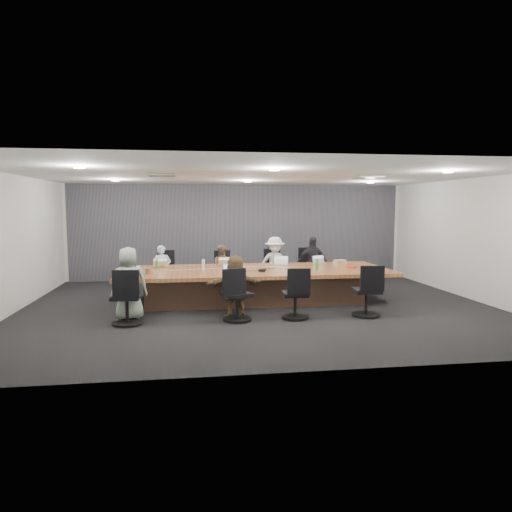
{
  "coord_description": "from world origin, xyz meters",
  "views": [
    {
      "loc": [
        -1.45,
        -9.59,
        2.14
      ],
      "look_at": [
        0.0,
        0.4,
        1.05
      ],
      "focal_mm": 32.0,
      "sensor_mm": 36.0,
      "label": 1
    }
  ],
  "objects": [
    {
      "name": "person_4",
      "position": [
        -2.6,
        -0.85,
        0.7
      ],
      "size": [
        0.73,
        0.53,
        1.4
      ],
      "primitive_type": "imported",
      "rotation": [
        0.0,
        0.0,
        3.27
      ],
      "color": "gray",
      "rests_on": "ground"
    },
    {
      "name": "floor",
      "position": [
        0.0,
        0.0,
        0.0
      ],
      "size": [
        10.0,
        8.0,
        0.0
      ],
      "primitive_type": "cube",
      "color": "black",
      "rests_on": "ground"
    },
    {
      "name": "wall_front",
      "position": [
        0.0,
        -4.0,
        1.4
      ],
      "size": [
        10.0,
        0.0,
        2.8
      ],
      "primitive_type": "cube",
      "rotation": [
        -1.57,
        0.0,
        0.0
      ],
      "color": "silver",
      "rests_on": "ground"
    },
    {
      "name": "chair_1",
      "position": [
        -0.63,
        2.2,
        0.4
      ],
      "size": [
        0.58,
        0.58,
        0.79
      ],
      "primitive_type": null,
      "rotation": [
        0.0,
        0.0,
        3.22
      ],
      "color": "black",
      "rests_on": "ground"
    },
    {
      "name": "wall_right",
      "position": [
        5.0,
        0.0,
        1.4
      ],
      "size": [
        0.0,
        8.0,
        2.8
      ],
      "primitive_type": "cube",
      "rotation": [
        1.57,
        0.0,
        -1.57
      ],
      "color": "silver",
      "rests_on": "ground"
    },
    {
      "name": "bottle_green_left",
      "position": [
        -2.21,
        0.85,
        0.85
      ],
      "size": [
        0.08,
        0.08,
        0.22
      ],
      "primitive_type": "cylinder",
      "rotation": [
        0.0,
        0.0,
        0.41
      ],
      "color": "#378F31",
      "rests_on": "conference_table"
    },
    {
      "name": "snack_packet",
      "position": [
        2.2,
        0.38,
        0.76
      ],
      "size": [
        0.24,
        0.24,
        0.04
      ],
      "primitive_type": "cube",
      "rotation": [
        0.0,
        0.0,
        -0.8
      ],
      "color": "red",
      "rests_on": "conference_table"
    },
    {
      "name": "laptop_0",
      "position": [
        -2.15,
        1.3,
        0.75
      ],
      "size": [
        0.35,
        0.26,
        0.02
      ],
      "primitive_type": "cube",
      "rotation": [
        0.0,
        0.0,
        3.08
      ],
      "color": "#8C6647",
      "rests_on": "conference_table"
    },
    {
      "name": "mic_left",
      "position": [
        -0.62,
        0.03,
        0.75
      ],
      "size": [
        0.15,
        0.12,
        0.03
      ],
      "primitive_type": "cube",
      "rotation": [
        0.0,
        0.0,
        0.2
      ],
      "color": "black",
      "rests_on": "conference_table"
    },
    {
      "name": "stapler",
      "position": [
        0.08,
        0.05,
        0.77
      ],
      "size": [
        0.15,
        0.08,
        0.05
      ],
      "primitive_type": "cube",
      "rotation": [
        0.0,
        0.0,
        -0.33
      ],
      "color": "black",
      "rests_on": "conference_table"
    },
    {
      "name": "chair_6",
      "position": [
        0.53,
        -1.2,
        0.4
      ],
      "size": [
        0.58,
        0.58,
        0.8
      ],
      "primitive_type": null,
      "rotation": [
        0.0,
        0.0,
        -0.07
      ],
      "color": "black",
      "rests_on": "ground"
    },
    {
      "name": "person_1",
      "position": [
        -0.63,
        1.85,
        0.59
      ],
      "size": [
        0.59,
        0.47,
        1.19
      ],
      "primitive_type": "imported",
      "rotation": [
        0.0,
        0.0,
        6.31
      ],
      "color": "brown",
      "rests_on": "ground"
    },
    {
      "name": "cup_white_near",
      "position": [
        1.52,
        0.79,
        0.79
      ],
      "size": [
        0.1,
        0.1,
        0.1
      ],
      "primitive_type": "cylinder",
      "rotation": [
        0.0,
        0.0,
        -0.29
      ],
      "color": "white",
      "rests_on": "conference_table"
    },
    {
      "name": "person_5",
      "position": [
        -0.59,
        -0.85,
        0.61
      ],
      "size": [
        1.17,
        0.55,
        1.21
      ],
      "primitive_type": "imported",
      "rotation": [
        0.0,
        0.0,
        3.31
      ],
      "color": "brown",
      "rests_on": "ground"
    },
    {
      "name": "laptop_4",
      "position": [
        -2.6,
        -0.3,
        0.75
      ],
      "size": [
        0.36,
        0.27,
        0.02
      ],
      "primitive_type": "cube",
      "rotation": [
        0.0,
        0.0,
        -0.11
      ],
      "color": "#8C6647",
      "rests_on": "conference_table"
    },
    {
      "name": "person_3",
      "position": [
        1.68,
        1.85,
        0.69
      ],
      "size": [
        0.82,
        0.36,
        1.38
      ],
      "primitive_type": "imported",
      "rotation": [
        0.0,
        0.0,
        6.25
      ],
      "color": "#222128",
      "rests_on": "ground"
    },
    {
      "name": "curtain",
      "position": [
        0.0,
        3.92,
        1.4
      ],
      "size": [
        9.8,
        0.04,
        2.8
      ],
      "primitive_type": "cube",
      "color": "#53525D",
      "rests_on": "ground"
    },
    {
      "name": "person_2",
      "position": [
        0.7,
        1.85,
        0.69
      ],
      "size": [
        0.9,
        0.53,
        1.37
      ],
      "primitive_type": "imported",
      "rotation": [
        0.0,
        0.0,
        6.26
      ],
      "color": "silver",
      "rests_on": "ground"
    },
    {
      "name": "conference_table",
      "position": [
        0.0,
        0.5,
        0.4
      ],
      "size": [
        6.0,
        2.2,
        0.74
      ],
      "color": "#533528",
      "rests_on": "ground"
    },
    {
      "name": "chair_3",
      "position": [
        1.68,
        2.2,
        0.44
      ],
      "size": [
        0.62,
        0.62,
        0.87
      ],
      "primitive_type": null,
      "rotation": [
        0.0,
        0.0,
        3.19
      ],
      "color": "black",
      "rests_on": "ground"
    },
    {
      "name": "canvas_bag",
      "position": [
        2.08,
        0.81,
        0.81
      ],
      "size": [
        0.3,
        0.23,
        0.14
      ],
      "primitive_type": "cube",
      "rotation": [
        0.0,
        0.0,
        0.27
      ],
      "color": "tan",
      "rests_on": "conference_table"
    },
    {
      "name": "laptop_5",
      "position": [
        -0.59,
        -0.3,
        0.75
      ],
      "size": [
        0.37,
        0.28,
        0.02
      ],
      "primitive_type": "cube",
      "rotation": [
        0.0,
        0.0,
        -0.13
      ],
      "color": "#B2B2B7",
      "rests_on": "conference_table"
    },
    {
      "name": "bottle_green_right",
      "position": [
        1.33,
        0.15,
        0.87
      ],
      "size": [
        0.09,
        0.09,
        0.26
      ],
      "primitive_type": "cylinder",
      "rotation": [
        0.0,
        0.0,
        0.21
      ],
      "color": "#378F31",
      "rests_on": "conference_table"
    },
    {
      "name": "chair_0",
      "position": [
        -2.15,
        2.2,
        0.42
      ],
      "size": [
        0.71,
        0.71,
        0.84
      ],
      "primitive_type": null,
      "rotation": [
        0.0,
        0.0,
        3.45
      ],
      "color": "black",
      "rests_on": "ground"
    },
    {
      "name": "bottle_clear",
      "position": [
        -1.16,
        0.57,
        0.86
      ],
      "size": [
        0.09,
        0.09,
        0.24
      ],
      "primitive_type": "cylinder",
      "rotation": [
        0.0,
        0.0,
        0.23
      ],
      "color": "silver",
      "rests_on": "conference_table"
    },
    {
      "name": "person_0",
      "position": [
        -2.15,
        1.85,
        0.6
      ],
      "size": [
        0.47,
        0.34,
        1.19
      ],
      "primitive_type": "imported",
      "rotation": [
        0.0,
        0.0,
        6.42
      ],
      "color": "silver",
      "rests_on": "ground"
    },
    {
      "name": "ceiling",
      "position": [
        0.0,
        0.0,
        2.8
      ],
      "size": [
        10.0,
        8.0,
        0.0
      ],
      "primitive_type": "cube",
      "color": "white",
      "rests_on": "wall_back"
    },
    {
      "name": "wall_left",
      "position": [
        -5.0,
        0.0,
        1.4
      ],
      "size": [
        0.0,
        8.0,
        2.8
      ],
      "primitive_type": "cube",
      "rotation": [
        1.57,
        0.0,
        1.57
      ],
      "color": "silver",
      "rests_on": "ground"
    },
    {
      "name": "chair_5",
      "position": [
        -0.59,
        -1.2,
        0.42
      ],
      "size": [
        0.72,
        0.72,
        0.84
      ],
      "primitive_type": null,
      "rotation": [
        0.0,
        0.0,
        0.35
      ],
      "color": "black",
      "rests_on": "ground"
    },
    {
      "name": "mug_brown",
      "position": [
        -2.35,
        0.14,
        0.79
      ],
      "size": [
        0.1,
        0.1,
        0.11
      ],
      "primitive_type": "cylinder",
      "rotation": [
        0.0,
        0.0,
        0.19
      ],
      "color": "brown",
      "rests_on": "conference_table"
    },
    {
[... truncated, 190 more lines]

